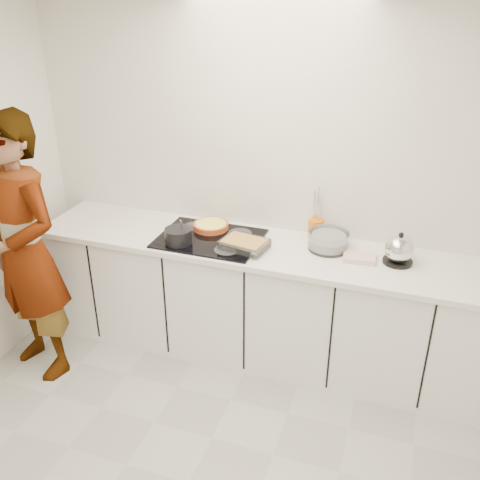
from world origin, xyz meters
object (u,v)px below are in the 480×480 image
(kettle, at_px, (399,250))
(cook, at_px, (25,251))
(saucepan, at_px, (178,236))
(baking_dish, at_px, (244,244))
(mixing_bowl, at_px, (328,241))
(tart_dish, at_px, (211,226))
(utensil_crock, at_px, (315,228))
(hob, at_px, (210,238))

(kettle, relative_size, cook, 0.13)
(kettle, bearing_deg, saucepan, -171.47)
(baking_dish, relative_size, mixing_bowl, 1.01)
(mixing_bowl, relative_size, cook, 0.18)
(mixing_bowl, bearing_deg, tart_dish, 178.59)
(baking_dish, xyz_separation_m, cook, (-1.36, -0.56, -0.02))
(utensil_crock, bearing_deg, hob, -157.70)
(cook, bearing_deg, tart_dish, 56.13)
(tart_dish, xyz_separation_m, kettle, (1.34, -0.07, 0.06))
(hob, bearing_deg, kettle, 3.29)
(tart_dish, height_order, saucepan, saucepan)
(mixing_bowl, xyz_separation_m, cook, (-1.90, -0.75, -0.03))
(baking_dish, height_order, mixing_bowl, mixing_bowl)
(tart_dish, bearing_deg, baking_dish, -33.16)
(hob, height_order, saucepan, saucepan)
(baking_dish, bearing_deg, mixing_bowl, 19.95)
(cook, bearing_deg, baking_dish, 41.39)
(tart_dish, xyz_separation_m, saucepan, (-0.13, -0.29, 0.03))
(mixing_bowl, height_order, cook, cook)
(hob, height_order, utensil_crock, utensil_crock)
(kettle, bearing_deg, tart_dish, 177.00)
(hob, relative_size, cook, 0.38)
(baking_dish, bearing_deg, utensil_crock, 40.89)
(utensil_crock, bearing_deg, mixing_bowl, -52.85)
(tart_dish, height_order, kettle, kettle)
(tart_dish, height_order, baking_dish, baking_dish)
(mixing_bowl, bearing_deg, kettle, -5.95)
(hob, xyz_separation_m, baking_dish, (0.28, -0.07, 0.04))
(saucepan, height_order, baking_dish, saucepan)
(tart_dish, distance_m, cook, 1.29)
(hob, distance_m, kettle, 1.30)
(baking_dish, distance_m, kettle, 1.02)
(utensil_crock, height_order, cook, cook)
(cook, bearing_deg, utensil_crock, 46.45)
(baking_dish, bearing_deg, cook, -157.79)
(utensil_crock, bearing_deg, tart_dish, -169.22)
(kettle, bearing_deg, utensil_crock, 160.21)
(saucepan, relative_size, cook, 0.11)
(tart_dish, relative_size, kettle, 1.24)
(utensil_crock, bearing_deg, saucepan, -153.66)
(saucepan, distance_m, mixing_bowl, 1.03)
(tart_dish, relative_size, cook, 0.16)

